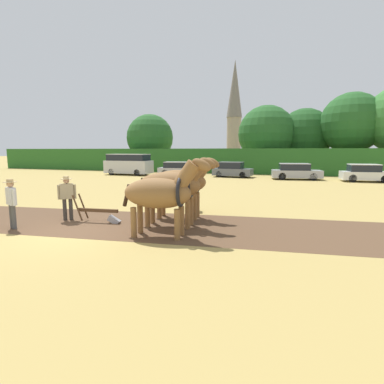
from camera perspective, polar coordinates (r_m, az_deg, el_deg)
name	(u,v)px	position (r m, az deg, el deg)	size (l,w,h in m)	color
ground_plane	(74,231)	(10.65, -21.56, -7.01)	(240.00, 240.00, 0.00)	#A88E4C
plowed_furrow_strip	(79,221)	(12.08, -20.74, -5.22)	(23.60, 4.07, 0.01)	brown
hedgerow	(231,161)	(34.99, 7.49, 5.88)	(66.83, 1.62, 2.85)	#286023
tree_far_left	(150,138)	(42.56, -7.99, 10.20)	(6.40, 6.40, 7.57)	#423323
tree_left	(267,134)	(39.45, 14.01, 10.67)	(7.09, 7.09, 8.23)	#4C3823
tree_center_left	(305,135)	(40.92, 20.67, 10.06)	(6.69, 6.69, 7.86)	#423323
tree_center	(352,123)	(39.56, 28.11, 11.50)	(6.89, 6.89, 9.18)	#4C3823
church_spire	(234,110)	(63.30, 8.06, 15.21)	(3.16, 3.16, 20.50)	gray
draft_horse_lead_left	(161,193)	(9.12, -5.88, -0.14)	(2.84, 1.23, 2.49)	brown
draft_horse_lead_right	(172,186)	(10.36, -3.78, 1.24)	(2.87, 1.26, 2.49)	brown
draft_horse_trail_left	(181,182)	(11.62, -2.09, 1.92)	(2.83, 1.24, 2.46)	brown
plow	(101,214)	(11.54, -16.86, -4.00)	(1.80, 0.55, 1.13)	#4C331E
farmer_at_plow	(67,195)	(12.28, -22.71, -0.47)	(0.53, 0.45, 1.68)	#38332D
farmer_beside_team	(190,187)	(13.26, -0.41, 0.87)	(0.25, 0.69, 1.73)	#28334C
farmer_onlooker_left	(11,200)	(11.80, -31.16, -1.28)	(0.61, 0.42, 1.69)	#4C4C4C
parked_van	(129,164)	(33.40, -11.99, 5.21)	(5.10, 2.13, 2.25)	#BCBCC1
parked_car_left	(178,169)	(31.11, -2.74, 4.38)	(4.23, 2.36, 1.47)	#9E9EA8
parked_car_center_left	(232,170)	(30.14, 7.67, 4.21)	(3.93, 2.05, 1.50)	#565B66
parked_car_center	(296,172)	(29.00, 19.14, 3.69)	(4.54, 2.42, 1.47)	#9E9EA8
parked_car_center_right	(365,173)	(29.34, 30.11, 3.11)	(4.01, 2.05, 1.49)	silver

